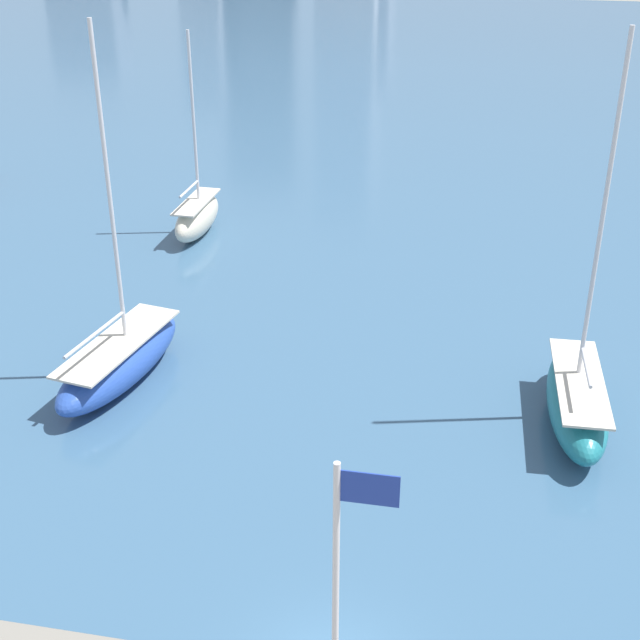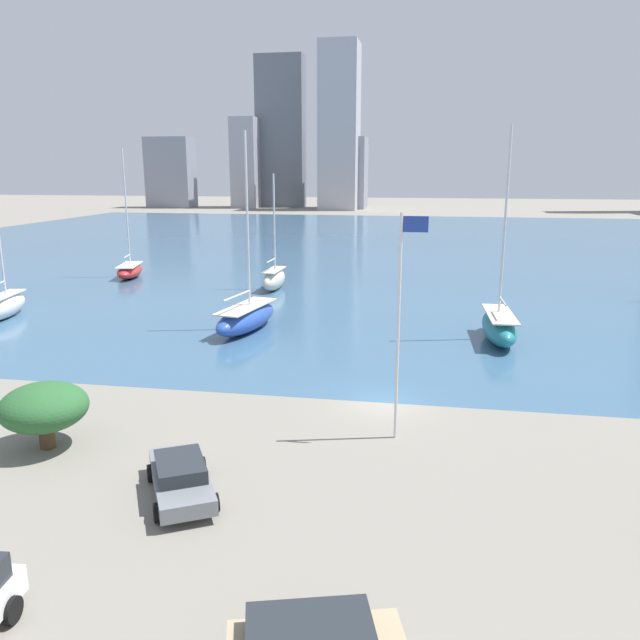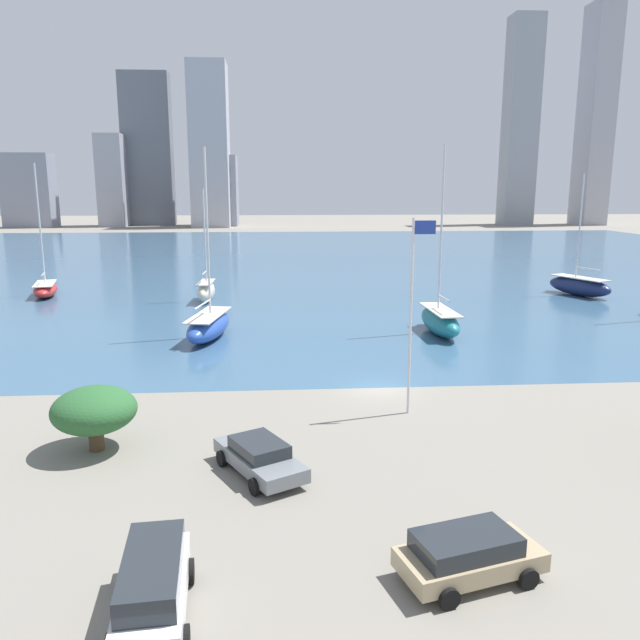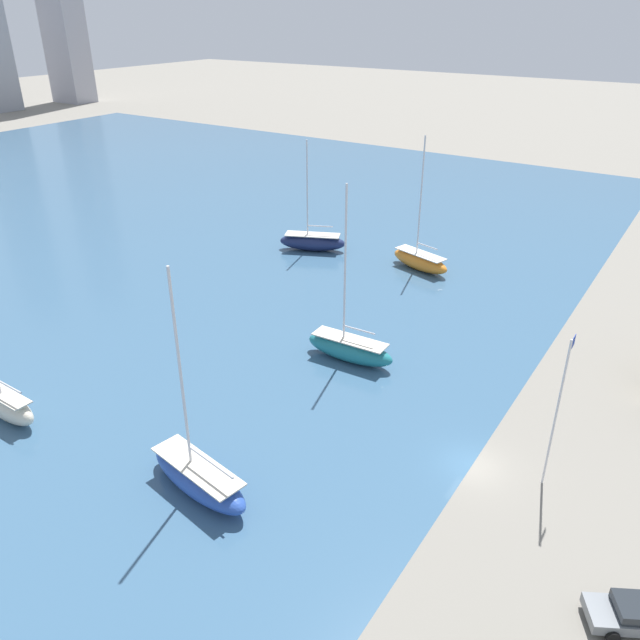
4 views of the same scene
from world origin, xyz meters
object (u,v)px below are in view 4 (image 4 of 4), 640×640
at_px(sailboat_orange, 420,260).
at_px(sailboat_cream, 7,406).
at_px(parked_sedan_gray, 640,614).
at_px(sailboat_teal, 350,348).
at_px(sailboat_blue, 198,477).
at_px(flag_pole, 558,409).
at_px(sailboat_navy, 313,242).

xyz_separation_m(sailboat_orange, sailboat_cream, (-43.56, 13.02, 0.07)).
bearing_deg(parked_sedan_gray, sailboat_teal, 31.34).
relative_size(sailboat_teal, sailboat_orange, 1.02).
relative_size(sailboat_blue, parked_sedan_gray, 2.78).
relative_size(flag_pole, sailboat_teal, 0.68).
distance_m(sailboat_blue, parked_sedan_gray, 25.37).
xyz_separation_m(flag_pole, sailboat_navy, (27.29, 36.14, -4.62)).
bearing_deg(sailboat_cream, sailboat_navy, 2.92).
bearing_deg(sailboat_teal, sailboat_orange, 7.61).
distance_m(sailboat_navy, parked_sedan_gray, 55.60).
height_order(sailboat_navy, sailboat_blue, sailboat_blue).
distance_m(flag_pole, sailboat_teal, 20.05).
distance_m(sailboat_orange, parked_sedan_gray, 46.87).
bearing_deg(sailboat_teal, sailboat_navy, 38.49).
distance_m(sailboat_navy, sailboat_teal, 27.32).
height_order(sailboat_orange, parked_sedan_gray, sailboat_orange).
relative_size(flag_pole, parked_sedan_gray, 1.93).
xyz_separation_m(sailboat_orange, parked_sedan_gray, (-36.79, -29.04, -0.34)).
height_order(sailboat_teal, parked_sedan_gray, sailboat_teal).
relative_size(flag_pole, sailboat_orange, 0.70).
relative_size(flag_pole, sailboat_navy, 0.78).
relative_size(sailboat_navy, sailboat_blue, 0.89).
bearing_deg(sailboat_blue, flag_pole, -44.89).
xyz_separation_m(sailboat_teal, sailboat_cream, (-21.23, 16.79, 0.02)).
height_order(sailboat_navy, sailboat_cream, sailboat_navy).
distance_m(flag_pole, sailboat_navy, 45.52).
height_order(flag_pole, sailboat_orange, sailboat_orange).
xyz_separation_m(flag_pole, sailboat_orange, (28.83, 22.17, -4.63)).
relative_size(sailboat_blue, sailboat_cream, 1.27).
xyz_separation_m(flag_pole, parked_sedan_gray, (-7.96, -6.86, -4.97)).
xyz_separation_m(sailboat_navy, parked_sedan_gray, (-35.25, -43.00, -0.35)).
bearing_deg(flag_pole, parked_sedan_gray, -139.23).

